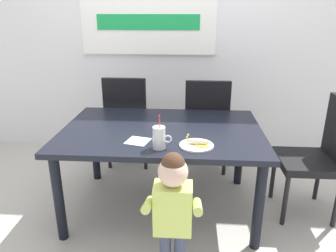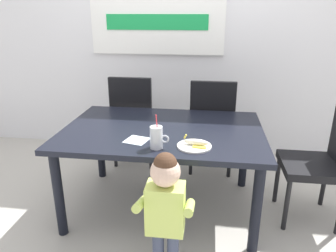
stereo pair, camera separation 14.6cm
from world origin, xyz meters
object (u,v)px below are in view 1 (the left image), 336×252
Objects in this scene: dining_chair_far at (320,151)px; milk_cup at (159,139)px; toddler_standing at (173,203)px; snack_plate at (196,145)px; paper_napkin at (138,141)px; dining_chair_left at (128,116)px; dining_table at (162,138)px; peeled_banana at (199,142)px; dining_chair_right at (206,120)px.

dining_chair_far is 3.89× the size of milk_cup.
toddler_standing is 0.47m from snack_plate.
dining_chair_far reaches higher than milk_cup.
milk_cup is 0.20m from paper_napkin.
toddler_standing is at bearing 110.00° from dining_chair_left.
dining_chair_left reaches higher than dining_table.
paper_napkin is (-0.42, 0.05, -0.03)m from peeled_banana.
peeled_banana reaches higher than dining_table.
snack_plate is (0.14, 0.41, 0.18)m from toddler_standing.
milk_cup is at bearing -168.06° from peeled_banana.
toddler_standing is 0.45m from milk_cup.
dining_table is 1.23m from dining_chair_far.
paper_napkin is (0.28, -1.04, 0.16)m from dining_chair_left.
peeled_banana is (0.70, -1.09, 0.19)m from dining_chair_left.
dining_chair_left is (-0.42, 0.77, -0.08)m from dining_table.
dining_chair_left is at bearing 104.94° from paper_napkin.
peeled_banana reaches higher than snack_plate.
dining_chair_right reaches higher than milk_cup.
dining_chair_far is 1.29m from milk_cup.
toddler_standing is at bearing 80.03° from dining_chair_right.
milk_cup reaches higher than paper_napkin.
dining_table is at bearing 130.75° from peeled_banana.
toddler_standing reaches higher than peeled_banana.
paper_napkin is (-1.37, -0.29, 0.16)m from dining_chair_far.
milk_cup is at bearing -168.05° from snack_plate.
dining_chair_right is 1.16m from milk_cup.
dining_chair_left is at bearing 110.00° from toddler_standing.
dining_chair_left and dining_chair_far have the same top height.
dining_chair_right is 1.04m from peeled_banana.
dining_chair_left reaches higher than peeled_banana.
dining_chair_far is 1.41m from paper_napkin.
peeled_banana is (0.26, 0.05, -0.04)m from milk_cup.
snack_plate is at bearing -50.98° from dining_table.
dining_chair_right is at bearing 83.50° from snack_plate.
dining_chair_left is at bearing 110.90° from milk_cup.
dining_table is 0.75m from toddler_standing.
dining_table is 6.66× the size of snack_plate.
dining_table is at bearing 61.53° from paper_napkin.
dining_chair_left is 1.25m from milk_cup.
dining_chair_left is 5.49× the size of peeled_banana.
dining_chair_right is 5.49× the size of peeled_banana.
dining_table is 8.76× the size of peeled_banana.
dining_chair_right is at bearing 80.03° from toddler_standing.
dining_chair_left and dining_chair_right have the same top height.
dining_chair_right reaches higher than snack_plate.
dining_table is at bearing 61.67° from dining_chair_right.
snack_plate is at bearing -70.37° from dining_chair_far.
dining_table is at bearing 129.02° from snack_plate.
snack_plate is at bearing -168.31° from peeled_banana.
toddler_standing is at bearing -108.24° from snack_plate.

